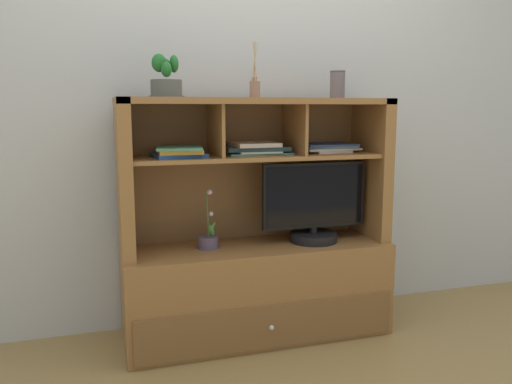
{
  "coord_description": "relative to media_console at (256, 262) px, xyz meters",
  "views": [
    {
      "loc": [
        -0.77,
        -2.47,
        1.17
      ],
      "look_at": [
        0.0,
        0.0,
        0.75
      ],
      "focal_mm": 36.59,
      "sensor_mm": 36.0,
      "label": 1
    }
  ],
  "objects": [
    {
      "name": "potted_succulent",
      "position": [
        -0.44,
        -0.02,
        0.91
      ],
      "size": [
        0.17,
        0.17,
        0.2
      ],
      "color": "#4C5049",
      "rests_on": "media_console"
    },
    {
      "name": "back_wall",
      "position": [
        0.0,
        0.26,
        1.02
      ],
      "size": [
        6.0,
        0.02,
        2.8
      ],
      "primitive_type": "cube",
      "color": "#B2B5B6",
      "rests_on": "ground"
    },
    {
      "name": "ceramic_vase",
      "position": [
        0.44,
        -0.01,
        0.91
      ],
      "size": [
        0.08,
        0.08,
        0.14
      ],
      "color": "#5F5559",
      "rests_on": "media_console"
    },
    {
      "name": "floor_plane",
      "position": [
        0.0,
        -0.01,
        -0.39
      ],
      "size": [
        6.0,
        6.0,
        0.02
      ],
      "primitive_type": "cube",
      "color": "olive",
      "rests_on": "ground"
    },
    {
      "name": "magazine_stack_left",
      "position": [
        0.01,
        0.03,
        0.59
      ],
      "size": [
        0.34,
        0.24,
        0.06
      ],
      "color": "#447268",
      "rests_on": "media_console"
    },
    {
      "name": "tv_monitor",
      "position": [
        0.3,
        -0.04,
        0.27
      ],
      "size": [
        0.56,
        0.25,
        0.41
      ],
      "color": "black",
      "rests_on": "media_console"
    },
    {
      "name": "magazine_stack_centre",
      "position": [
        -0.39,
        -0.03,
        0.58
      ],
      "size": [
        0.25,
        0.28,
        0.05
      ],
      "color": "navy",
      "rests_on": "media_console"
    },
    {
      "name": "media_console",
      "position": [
        0.0,
        0.0,
        0.0
      ],
      "size": [
        1.35,
        0.5,
        1.21
      ],
      "color": "brown",
      "rests_on": "ground"
    },
    {
      "name": "diffuser_bottle",
      "position": [
        -0.0,
        0.01,
        0.88
      ],
      "size": [
        0.05,
        0.05,
        0.27
      ],
      "color": "#906855",
      "rests_on": "media_console"
    },
    {
      "name": "magazine_stack_right",
      "position": [
        0.4,
        0.05,
        0.58
      ],
      "size": [
        0.32,
        0.26,
        0.04
      ],
      "color": "beige",
      "rests_on": "media_console"
    },
    {
      "name": "potted_orchid",
      "position": [
        -0.25,
        -0.01,
        0.14
      ],
      "size": [
        0.12,
        0.12,
        0.29
      ],
      "color": "#55475B",
      "rests_on": "media_console"
    }
  ]
}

